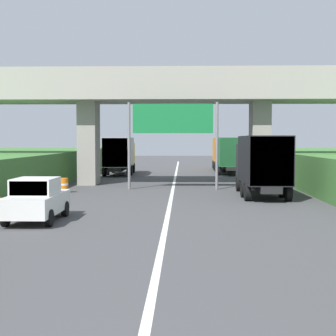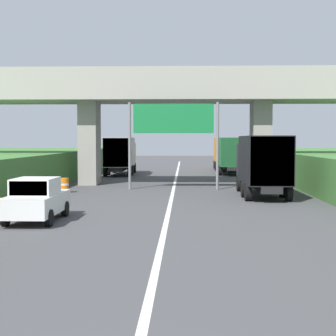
% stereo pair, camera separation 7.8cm
% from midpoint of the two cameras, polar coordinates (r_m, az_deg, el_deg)
% --- Properties ---
extents(lane_centre_stripe, '(0.20, 92.05, 0.01)m').
position_cam_midpoint_polar(lane_centre_stripe, '(30.17, 0.57, -2.94)').
color(lane_centre_stripe, white).
rests_on(lane_centre_stripe, ground).
extents(overpass_bridge, '(40.00, 4.80, 8.15)m').
position_cam_midpoint_polar(overpass_bridge, '(36.63, 0.81, 7.83)').
color(overpass_bridge, '#9E998E').
rests_on(overpass_bridge, ground).
extents(overhead_highway_sign, '(5.88, 0.18, 5.65)m').
position_cam_midpoint_polar(overhead_highway_sign, '(32.88, 0.69, 4.89)').
color(overhead_highway_sign, slate).
rests_on(overhead_highway_sign, ground).
extents(truck_orange, '(2.44, 7.30, 3.44)m').
position_cam_midpoint_polar(truck_orange, '(55.50, 6.52, 1.82)').
color(truck_orange, black).
rests_on(truck_orange, ground).
extents(truck_green, '(2.44, 7.30, 3.44)m').
position_cam_midpoint_polar(truck_green, '(48.38, 7.02, 1.62)').
color(truck_green, black).
rests_on(truck_green, ground).
extents(truck_black, '(2.44, 7.30, 3.44)m').
position_cam_midpoint_polar(truck_black, '(29.34, 10.59, 0.61)').
color(truck_black, black).
rests_on(truck_black, ground).
extents(truck_yellow, '(2.44, 7.30, 3.44)m').
position_cam_midpoint_polar(truck_yellow, '(46.99, -5.30, 1.59)').
color(truck_yellow, black).
rests_on(truck_yellow, ground).
extents(car_white, '(1.86, 4.10, 1.72)m').
position_cam_midpoint_polar(car_white, '(20.70, -14.47, -3.46)').
color(car_white, silver).
rests_on(car_white, ground).
extents(construction_barrel_3, '(0.57, 0.57, 0.90)m').
position_cam_midpoint_polar(construction_barrel_3, '(24.60, -15.67, -3.37)').
color(construction_barrel_3, orange).
rests_on(construction_barrel_3, ground).
extents(construction_barrel_4, '(0.57, 0.57, 0.90)m').
position_cam_midpoint_polar(construction_barrel_4, '(27.99, -13.20, -2.56)').
color(construction_barrel_4, orange).
rests_on(construction_barrel_4, ground).
extents(construction_barrel_5, '(0.57, 0.57, 0.90)m').
position_cam_midpoint_polar(construction_barrel_5, '(31.46, -11.53, -1.92)').
color(construction_barrel_5, orange).
rests_on(construction_barrel_5, ground).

